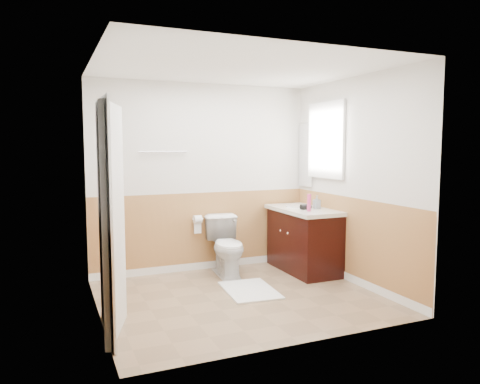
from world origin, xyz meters
name	(u,v)px	position (x,y,z in m)	size (l,w,h in m)	color
floor	(240,297)	(0.00, 0.00, 0.00)	(3.00, 3.00, 0.00)	#8C7051
ceiling	(241,67)	(0.00, 0.00, 2.50)	(3.00, 3.00, 0.00)	white
wall_back	(203,178)	(0.00, 1.30, 1.25)	(3.00, 3.00, 0.00)	silver
wall_front	(302,198)	(0.00, -1.30, 1.25)	(3.00, 3.00, 0.00)	silver
wall_left	(96,191)	(-1.50, 0.00, 1.25)	(3.00, 3.00, 0.00)	silver
wall_right	(354,181)	(1.50, 0.00, 1.25)	(3.00, 3.00, 0.00)	silver
wainscot_back	(203,233)	(0.00, 1.29, 0.50)	(3.00, 3.00, 0.00)	tan
wainscot_front	(300,286)	(0.00, -1.29, 0.50)	(3.00, 3.00, 0.00)	tan
wainscot_left	(100,267)	(-1.49, 0.00, 0.50)	(2.60, 2.60, 0.00)	tan
wainscot_right	(352,242)	(1.49, 0.00, 0.50)	(2.60, 2.60, 0.00)	tan
toilet	(227,246)	(0.19, 0.89, 0.38)	(0.43, 0.75, 0.76)	white
bath_mat	(250,290)	(0.19, 0.16, 0.01)	(0.55, 0.80, 0.02)	white
vanity_cabinet	(304,241)	(1.21, 0.68, 0.40)	(0.55, 1.10, 0.80)	black
vanity_knob_left	(288,233)	(0.91, 0.58, 0.55)	(0.03, 0.03, 0.03)	silver
vanity_knob_right	(281,231)	(0.91, 0.78, 0.55)	(0.03, 0.03, 0.03)	silver
countertop	(304,210)	(1.20, 0.68, 0.83)	(0.60, 1.15, 0.05)	beige
sink_basin	(299,206)	(1.21, 0.83, 0.86)	(0.36, 0.36, 0.02)	white
faucet	(310,201)	(1.39, 0.83, 0.92)	(0.02, 0.02, 0.14)	silver
lotion_bottle	(309,203)	(1.11, 0.40, 0.96)	(0.05, 0.05, 0.22)	#D53778
soap_dispenser	(317,202)	(1.33, 0.57, 0.94)	(0.08, 0.08, 0.18)	gray
hair_dryer_body	(306,207)	(1.16, 0.57, 0.89)	(0.07, 0.07, 0.14)	black
hair_dryer_handle	(304,209)	(1.13, 0.56, 0.86)	(0.03, 0.03, 0.07)	black
mirror_panel	(306,155)	(1.48, 1.10, 1.55)	(0.02, 0.35, 0.90)	silver
window_frame	(326,140)	(1.47, 0.59, 1.75)	(0.04, 0.80, 1.00)	white
window_glass	(327,140)	(1.49, 0.59, 1.75)	(0.01, 0.70, 0.90)	white
door	(114,221)	(-1.40, -0.45, 1.02)	(0.05, 0.80, 2.04)	white
door_frame	(105,220)	(-1.48, -0.45, 1.03)	(0.02, 0.92, 2.10)	white
door_knob	(116,222)	(-1.34, -0.12, 0.95)	(0.06, 0.06, 0.06)	silver
towel_bar	(163,152)	(-0.55, 1.25, 1.60)	(0.02, 0.02, 0.62)	silver
tp_holder_bar	(198,219)	(-0.10, 1.23, 0.70)	(0.02, 0.02, 0.14)	silver
tp_roll	(198,219)	(-0.10, 1.23, 0.70)	(0.11, 0.11, 0.10)	white
tp_sheet	(198,228)	(-0.10, 1.23, 0.59)	(0.10, 0.01, 0.16)	white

